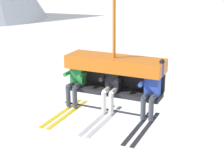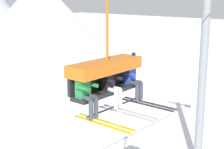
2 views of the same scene
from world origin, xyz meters
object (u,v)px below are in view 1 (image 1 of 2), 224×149
Objects in this scene: skier_green at (76,79)px; skier_black at (111,85)px; chairlift_chair at (115,69)px; skier_blue at (151,89)px.

skier_green is 0.92m from skier_black.
chairlift_chair is 0.99m from skier_green.
skier_black is (-0.00, -0.22, -0.30)m from chairlift_chair.
chairlift_chair reaches higher than skier_green.
skier_green is at bearing -166.44° from chairlift_chair.
skier_green is at bearing -179.79° from skier_blue.
skier_green is (-0.92, -0.22, -0.30)m from chairlift_chair.
skier_blue reaches higher than skier_black.
chairlift_chair is at bearing 90.00° from skier_black.
chairlift_chair reaches higher than skier_black.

